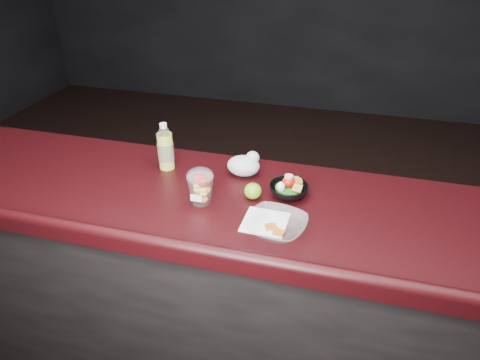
{
  "coord_description": "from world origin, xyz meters",
  "views": [
    {
      "loc": [
        0.38,
        -1.07,
        1.96
      ],
      "look_at": [
        0.01,
        0.32,
        1.1
      ],
      "focal_mm": 32.0,
      "sensor_mm": 36.0,
      "label": 1
    }
  ],
  "objects_px": {
    "fruit_cup": "(200,186)",
    "snack_bowl": "(288,189)",
    "green_apple": "(253,191)",
    "lemonade_bottle": "(166,150)",
    "takeout_bowl": "(276,226)"
  },
  "relations": [
    {
      "from": "lemonade_bottle",
      "to": "fruit_cup",
      "type": "relative_size",
      "value": 1.44
    },
    {
      "from": "lemonade_bottle",
      "to": "green_apple",
      "type": "bearing_deg",
      "value": -18.11
    },
    {
      "from": "green_apple",
      "to": "takeout_bowl",
      "type": "distance_m",
      "value": 0.23
    },
    {
      "from": "fruit_cup",
      "to": "green_apple",
      "type": "distance_m",
      "value": 0.21
    },
    {
      "from": "lemonade_bottle",
      "to": "takeout_bowl",
      "type": "bearing_deg",
      "value": -30.74
    },
    {
      "from": "green_apple",
      "to": "lemonade_bottle",
      "type": "bearing_deg",
      "value": 161.89
    },
    {
      "from": "lemonade_bottle",
      "to": "snack_bowl",
      "type": "relative_size",
      "value": 1.08
    },
    {
      "from": "green_apple",
      "to": "takeout_bowl",
      "type": "bearing_deg",
      "value": -56.03
    },
    {
      "from": "green_apple",
      "to": "snack_bowl",
      "type": "xyz_separation_m",
      "value": [
        0.13,
        0.06,
        -0.0
      ]
    },
    {
      "from": "fruit_cup",
      "to": "snack_bowl",
      "type": "distance_m",
      "value": 0.35
    },
    {
      "from": "lemonade_bottle",
      "to": "fruit_cup",
      "type": "distance_m",
      "value": 0.33
    },
    {
      "from": "fruit_cup",
      "to": "snack_bowl",
      "type": "relative_size",
      "value": 0.75
    },
    {
      "from": "takeout_bowl",
      "to": "green_apple",
      "type": "bearing_deg",
      "value": 123.97
    },
    {
      "from": "green_apple",
      "to": "snack_bowl",
      "type": "height_order",
      "value": "snack_bowl"
    },
    {
      "from": "lemonade_bottle",
      "to": "snack_bowl",
      "type": "height_order",
      "value": "lemonade_bottle"
    }
  ]
}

